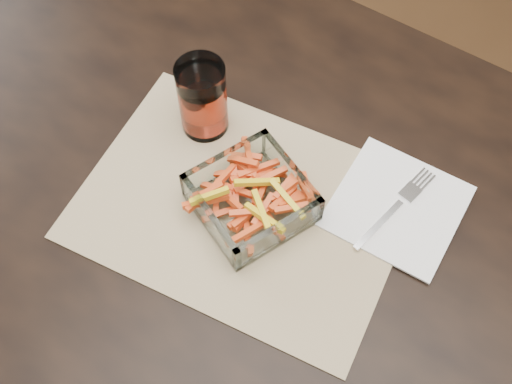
{
  "coord_description": "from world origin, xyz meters",
  "views": [
    {
      "loc": [
        0.11,
        -0.35,
        1.56
      ],
      "look_at": [
        -0.13,
        0.02,
        0.78
      ],
      "focal_mm": 45.0,
      "sensor_mm": 36.0,
      "label": 1
    }
  ],
  "objects_px": {
    "glass_bowl": "(251,200)",
    "fork": "(397,206)",
    "tumbler": "(203,100)",
    "dining_table": "(324,284)"
  },
  "relations": [
    {
      "from": "dining_table",
      "to": "glass_bowl",
      "type": "distance_m",
      "value": 0.18
    },
    {
      "from": "glass_bowl",
      "to": "tumbler",
      "type": "xyz_separation_m",
      "value": [
        -0.14,
        0.08,
        0.04
      ]
    },
    {
      "from": "fork",
      "to": "glass_bowl",
      "type": "bearing_deg",
      "value": -136.11
    },
    {
      "from": "glass_bowl",
      "to": "fork",
      "type": "xyz_separation_m",
      "value": [
        0.17,
        0.11,
        -0.02
      ]
    },
    {
      "from": "glass_bowl",
      "to": "fork",
      "type": "height_order",
      "value": "glass_bowl"
    },
    {
      "from": "tumbler",
      "to": "dining_table",
      "type": "bearing_deg",
      "value": -18.1
    },
    {
      "from": "glass_bowl",
      "to": "tumbler",
      "type": "bearing_deg",
      "value": 149.42
    },
    {
      "from": "dining_table",
      "to": "glass_bowl",
      "type": "relative_size",
      "value": 8.51
    },
    {
      "from": "glass_bowl",
      "to": "fork",
      "type": "bearing_deg",
      "value": 33.49
    },
    {
      "from": "tumbler",
      "to": "fork",
      "type": "distance_m",
      "value": 0.32
    }
  ]
}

